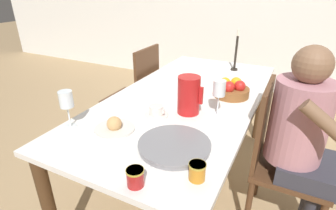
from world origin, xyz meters
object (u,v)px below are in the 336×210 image
at_px(chair_opposite, 137,94).
at_px(serving_tray, 174,145).
at_px(jam_jar_amber, 135,177).
at_px(red_pitcher, 189,95).
at_px(jam_jar_red, 197,171).
at_px(wine_glass_water, 219,90).
at_px(teacup_near_person, 157,112).
at_px(chair_person_side, 279,157).
at_px(person_seated, 303,135).
at_px(wine_glass_juice, 66,101).
at_px(candlestick_tall, 236,55).
at_px(bread_plate, 115,127).
at_px(fruit_bowl, 232,89).

xyz_separation_m(chair_opposite, serving_tray, (0.84, -0.96, 0.26)).
distance_m(chair_opposite, jam_jar_amber, 1.51).
distance_m(chair_opposite, serving_tray, 1.30).
relative_size(red_pitcher, jam_jar_red, 3.07).
xyz_separation_m(wine_glass_water, serving_tray, (-0.08, -0.42, -0.14)).
xyz_separation_m(teacup_near_person, jam_jar_amber, (0.21, -0.55, 0.01)).
distance_m(chair_opposite, teacup_near_person, 0.96).
bearing_deg(jam_jar_red, teacup_near_person, 134.93).
distance_m(chair_person_side, jam_jar_amber, 0.98).
bearing_deg(person_seated, chair_person_side, -110.78).
bearing_deg(jam_jar_amber, wine_glass_juice, 158.38).
xyz_separation_m(wine_glass_water, candlestick_tall, (-0.12, 0.91, -0.02)).
xyz_separation_m(chair_person_side, wine_glass_water, (-0.37, -0.09, 0.40)).
height_order(bread_plate, jam_jar_red, bread_plate).
distance_m(wine_glass_juice, candlestick_tall, 1.50).
height_order(chair_person_side, chair_opposite, same).
bearing_deg(fruit_bowl, bread_plate, -120.56).
height_order(wine_glass_juice, fruit_bowl, wine_glass_juice).
distance_m(wine_glass_water, bread_plate, 0.61).
bearing_deg(teacup_near_person, wine_glass_water, 27.86).
height_order(person_seated, bread_plate, person_seated).
relative_size(chair_person_side, wine_glass_water, 4.38).
height_order(chair_person_side, jam_jar_amber, chair_person_side).
distance_m(person_seated, red_pitcher, 0.66).
bearing_deg(red_pitcher, bread_plate, -126.17).
distance_m(red_pitcher, fruit_bowl, 0.41).
relative_size(chair_person_side, jam_jar_red, 12.78).
xyz_separation_m(chair_person_side, chair_opposite, (-1.29, 0.44, 0.00)).
relative_size(chair_person_side, candlestick_tall, 2.68).
relative_size(fruit_bowl, candlestick_tall, 0.68).
distance_m(chair_person_side, wine_glass_juice, 1.25).
relative_size(person_seated, teacup_near_person, 8.37).
height_order(chair_person_side, bread_plate, chair_person_side).
bearing_deg(bread_plate, fruit_bowl, 59.44).
bearing_deg(chair_opposite, jam_jar_red, -137.74).
bearing_deg(wine_glass_juice, chair_opposite, 103.73).
bearing_deg(red_pitcher, chair_person_side, 14.44).
relative_size(teacup_near_person, jam_jar_red, 1.91).
height_order(red_pitcher, jam_jar_amber, red_pitcher).
xyz_separation_m(chair_opposite, jam_jar_amber, (0.81, -1.25, 0.28)).
relative_size(person_seated, bread_plate, 5.55).
height_order(teacup_near_person, serving_tray, teacup_near_person).
relative_size(chair_person_side, serving_tray, 2.73).
bearing_deg(jam_jar_red, candlestick_tall, 98.24).
xyz_separation_m(bread_plate, jam_jar_red, (0.52, -0.16, 0.02)).
distance_m(bread_plate, jam_jar_red, 0.55).
height_order(chair_opposite, candlestick_tall, candlestick_tall).
bearing_deg(red_pitcher, jam_jar_amber, -84.89).
relative_size(wine_glass_water, fruit_bowl, 0.90).
xyz_separation_m(teacup_near_person, serving_tray, (0.24, -0.26, -0.01)).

